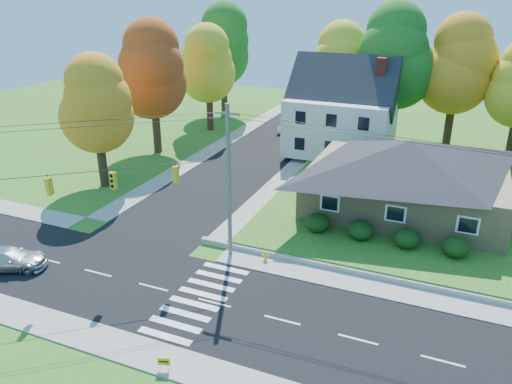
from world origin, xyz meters
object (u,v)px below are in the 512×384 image
at_px(ranch_house, 407,174).
at_px(silver_sedan, 9,259).
at_px(fire_hydrant, 265,256).
at_px(white_car, 288,126).

height_order(ranch_house, silver_sedan, ranch_house).
xyz_separation_m(ranch_house, fire_hydrant, (-7.11, -10.64, -2.93)).
bearing_deg(fire_hydrant, ranch_house, 56.27).
height_order(white_car, fire_hydrant, white_car).
distance_m(silver_sedan, white_car, 36.83).
height_order(ranch_house, white_car, ranch_house).
relative_size(ranch_house, silver_sedan, 3.17).
bearing_deg(fire_hydrant, silver_sedan, -153.88).
xyz_separation_m(ranch_house, silver_sedan, (-21.41, -17.65, -2.58)).
distance_m(ranch_house, white_car, 24.73).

